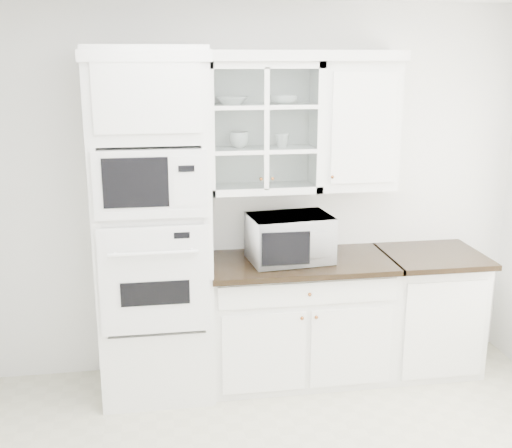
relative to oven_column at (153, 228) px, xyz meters
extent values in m
cube|color=white|center=(0.75, 0.32, 0.15)|extent=(4.00, 0.02, 2.70)
cube|color=white|center=(0.00, 0.01, 0.00)|extent=(0.76, 0.65, 2.40)
cube|color=white|center=(0.00, -0.33, -0.26)|extent=(0.70, 0.03, 0.72)
cube|color=black|center=(0.00, -0.35, -0.34)|extent=(0.44, 0.01, 0.16)
cube|color=white|center=(0.00, -0.33, 0.37)|extent=(0.70, 0.03, 0.43)
cube|color=black|center=(-0.09, -0.35, 0.39)|extent=(0.40, 0.01, 0.31)
cube|color=white|center=(1.03, 0.03, -0.76)|extent=(1.30, 0.60, 0.88)
cube|color=#312211|center=(1.03, 0.00, -0.30)|extent=(1.32, 0.67, 0.04)
cube|color=white|center=(2.03, 0.03, -0.76)|extent=(0.70, 0.60, 0.88)
cube|color=#312211|center=(2.03, 0.00, -0.30)|extent=(0.72, 0.67, 0.04)
cube|color=white|center=(0.78, 0.17, 0.65)|extent=(0.80, 0.33, 0.90)
cube|color=white|center=(0.78, 0.17, 0.50)|extent=(0.74, 0.29, 0.02)
cube|color=white|center=(0.78, 0.17, 0.80)|extent=(0.74, 0.29, 0.02)
cube|color=white|center=(1.46, 0.17, 0.65)|extent=(0.55, 0.33, 0.90)
cube|color=white|center=(0.68, 0.14, 1.14)|extent=(2.14, 0.38, 0.07)
imported|color=white|center=(0.95, 0.03, -0.12)|extent=(0.62, 0.53, 0.33)
imported|color=white|center=(0.57, 0.17, 0.84)|extent=(0.27, 0.27, 0.05)
imported|color=white|center=(0.92, 0.15, 0.84)|extent=(0.22, 0.22, 0.06)
imported|color=white|center=(0.62, 0.18, 0.57)|extent=(0.18, 0.18, 0.11)
imported|color=white|center=(0.91, 0.15, 0.56)|extent=(0.11, 0.11, 0.10)
camera|label=1|loc=(0.04, -4.25, 1.15)|focal=45.00mm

